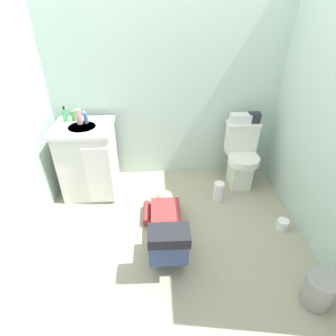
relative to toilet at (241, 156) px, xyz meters
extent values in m
cube|color=#9F997E|center=(-0.86, -0.78, -0.39)|extent=(3.03, 3.11, 0.04)
cube|color=#B1C9BA|center=(-0.86, 0.31, 0.83)|extent=(2.69, 0.08, 2.40)
cube|color=silver|center=(0.00, -0.04, -0.18)|extent=(0.22, 0.30, 0.38)
cylinder|color=silver|center=(0.00, -0.10, 0.01)|extent=(0.35, 0.35, 0.08)
cube|color=silver|center=(0.00, 0.09, 0.18)|extent=(0.34, 0.17, 0.34)
cube|color=silver|center=(0.00, 0.09, 0.37)|extent=(0.36, 0.19, 0.03)
cube|color=silver|center=(-1.72, -0.07, 0.02)|extent=(0.56, 0.48, 0.78)
cube|color=silver|center=(-1.72, -0.07, 0.43)|extent=(0.60, 0.52, 0.04)
cylinder|color=silver|center=(-1.72, -0.09, 0.43)|extent=(0.28, 0.28, 0.05)
cube|color=silver|center=(-1.57, -0.33, 0.00)|extent=(0.26, 0.03, 0.66)
cylinder|color=silver|center=(-1.72, 0.07, 0.50)|extent=(0.02, 0.02, 0.10)
cube|color=maroon|center=(-0.90, -0.73, -0.28)|extent=(0.29, 0.52, 0.17)
sphere|color=tan|center=(-0.90, -0.40, -0.27)|extent=(0.19, 0.19, 0.19)
cube|color=#3F507F|center=(-0.90, -1.09, -0.19)|extent=(0.31, 0.28, 0.20)
cube|color=#3F507F|center=(-0.90, -1.23, -0.07)|extent=(0.31, 0.12, 0.32)
cube|color=black|center=(-0.90, -1.27, 0.11)|extent=(0.31, 0.19, 0.09)
cylinder|color=maroon|center=(-1.09, -0.57, -0.31)|extent=(0.08, 0.30, 0.08)
cube|color=silver|center=(-0.04, 0.09, 0.43)|extent=(0.22, 0.11, 0.10)
cube|color=#26262D|center=(0.11, 0.09, 0.44)|extent=(0.12, 0.09, 0.11)
cylinder|color=#47A265|center=(-1.91, 0.05, 0.52)|extent=(0.06, 0.06, 0.13)
cylinder|color=black|center=(-1.91, 0.05, 0.60)|extent=(0.02, 0.02, 0.04)
cylinder|color=#53A047|center=(-1.83, 0.06, 0.51)|extent=(0.05, 0.05, 0.11)
cylinder|color=#D38E9A|center=(-1.75, -0.02, 0.53)|extent=(0.06, 0.06, 0.16)
cylinder|color=#4666B4|center=(-1.69, 0.00, 0.51)|extent=(0.04, 0.04, 0.11)
cylinder|color=gray|center=(0.19, -1.54, -0.23)|extent=(0.22, 0.22, 0.27)
cylinder|color=white|center=(-0.30, -0.32, -0.26)|extent=(0.11, 0.11, 0.22)
cylinder|color=white|center=(0.25, -0.78, -0.32)|extent=(0.11, 0.11, 0.10)
camera|label=1|loc=(-0.97, -2.67, 1.62)|focal=29.28mm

